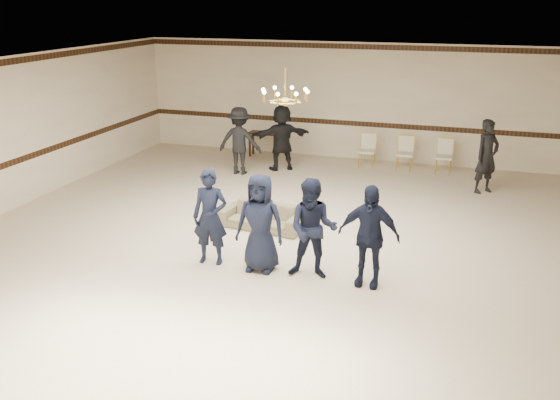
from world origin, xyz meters
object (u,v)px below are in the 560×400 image
Objects in this scene: adult_left at (240,141)px; boy_b at (260,223)px; boy_a at (210,217)px; banquet_chair_left at (367,151)px; banquet_chair_right at (444,157)px; banquet_chair_mid at (405,154)px; console_table at (264,144)px; chandelier at (285,84)px; adult_mid at (282,137)px; adult_right at (487,157)px; settee at (262,216)px; boy_c at (313,229)px; boy_d at (369,236)px.

boy_b is at bearing 111.32° from adult_left.
banquet_chair_left is at bearing 72.65° from boy_a.
banquet_chair_mid is at bearing 179.47° from banquet_chair_right.
chandelier is at bearing -63.79° from console_table.
adult_right is at bearing 140.93° from adult_mid.
chandelier is 0.56× the size of settee.
chandelier is 2.68m from settee.
boy_c is 0.97× the size of adult_right.
boy_b reaches higher than banquet_chair_left.
adult_right is at bearing -39.19° from banquet_chair_mid.
adult_mid is at bearing -145.84° from adult_left.
boy_b is 1.00× the size of settee.
boy_c reaches higher than console_table.
chandelier is 0.56× the size of boy_c.
boy_c is (1.03, -1.73, -2.04)m from chandelier.
adult_mid and adult_right have the same top height.
chandelier is 3.30m from boy_d.
adult_mid is 1.95× the size of banquet_chair_left.
chandelier is at bearing 119.64° from adult_left.
boy_d is 6.89m from adult_mid.
banquet_chair_right is (2.51, 6.95, -0.39)m from boy_b.
banquet_chair_right is (1.00, 0.00, 0.00)m from banquet_chair_mid.
boy_c reaches higher than banquet_chair_left.
boy_a and boy_c have the same top height.
adult_left reaches higher than settee.
banquet_chair_left is at bearing 84.18° from boy_b.
boy_a is 7.75m from banquet_chair_right.
boy_d is (2.70, 0.00, 0.00)m from boy_a.
adult_mid is 1.55m from console_table.
banquet_chair_mid is 4.01m from console_table.
console_table is at bearing 172.59° from banquet_chair_left.
adult_left and adult_mid have the same top height.
adult_right is 1.95× the size of banquet_chair_mid.
adult_right is at bearing 179.15° from adult_left.
boy_c is at bearing -100.36° from banquet_chair_mid.
boy_d is 7.08m from banquet_chair_left.
adult_mid reaches higher than boy_b.
banquet_chair_left is at bearing 101.93° from boy_d.
console_table is (-1.87, 5.34, 0.11)m from settee.
banquet_chair_mid is (3.09, 0.95, -0.42)m from adult_mid.
adult_left is (-4.28, 5.30, 0.03)m from boy_d.
banquet_chair_mid is (1.00, 0.00, 0.00)m from banquet_chair_left.
adult_mid is (-0.96, 4.19, 0.62)m from settee.
boy_a is at bearing 178.38° from boy_b.
settee is at bearing -121.86° from banquet_chair_right.
banquet_chair_mid is (1.64, 5.22, -2.43)m from chandelier.
boy_a is at bearing -178.58° from boy_d.
adult_left reaches higher than boy_b.
adult_mid reaches higher than banquet_chair_right.
chandelier is 5.79m from banquet_chair_left.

